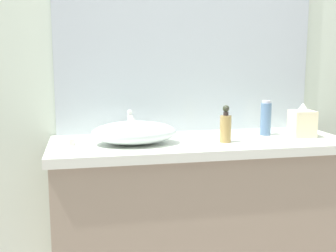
# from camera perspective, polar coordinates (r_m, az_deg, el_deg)

# --- Properties ---
(bathroom_wall_rear) EXTENTS (6.00, 0.06, 2.60)m
(bathroom_wall_rear) POSITION_cam_1_polar(r_m,az_deg,el_deg) (2.37, 0.97, 9.87)
(bathroom_wall_rear) COLOR silver
(bathroom_wall_rear) RESTS_ON ground
(vanity_counter) EXTENTS (1.50, 0.54, 0.87)m
(vanity_counter) POSITION_cam_1_polar(r_m,az_deg,el_deg) (2.25, 4.22, -12.72)
(vanity_counter) COLOR gray
(vanity_counter) RESTS_ON ground
(wall_mirror_panel) EXTENTS (1.44, 0.01, 1.27)m
(wall_mirror_panel) POSITION_cam_1_polar(r_m,az_deg,el_deg) (2.36, 2.67, 14.72)
(wall_mirror_panel) COLOR #B2BCC6
(wall_mirror_panel) RESTS_ON vanity_counter
(sink_basin) EXTENTS (0.41, 0.27, 0.11)m
(sink_basin) POSITION_cam_1_polar(r_m,az_deg,el_deg) (2.01, -4.63, -0.92)
(sink_basin) COLOR silver
(sink_basin) RESTS_ON vanity_counter
(faucet) EXTENTS (0.03, 0.14, 0.15)m
(faucet) POSITION_cam_1_polar(r_m,az_deg,el_deg) (2.15, -5.12, 0.54)
(faucet) COLOR silver
(faucet) RESTS_ON vanity_counter
(soap_dispenser) EXTENTS (0.06, 0.06, 0.18)m
(soap_dispenser) POSITION_cam_1_polar(r_m,az_deg,el_deg) (2.07, 7.88, -0.10)
(soap_dispenser) COLOR #A6874D
(soap_dispenser) RESTS_ON vanity_counter
(lotion_bottle) EXTENTS (0.06, 0.06, 0.19)m
(lotion_bottle) POSITION_cam_1_polar(r_m,az_deg,el_deg) (2.29, 13.23, 1.03)
(lotion_bottle) COLOR slate
(lotion_bottle) RESTS_ON vanity_counter
(tissue_box) EXTENTS (0.13, 0.13, 0.18)m
(tissue_box) POSITION_cam_1_polar(r_m,az_deg,el_deg) (2.30, 17.89, 0.50)
(tissue_box) COLOR beige
(tissue_box) RESTS_ON vanity_counter
(candle_jar) EXTENTS (0.05, 0.05, 0.03)m
(candle_jar) POSITION_cam_1_polar(r_m,az_deg,el_deg) (2.04, -13.22, -2.13)
(candle_jar) COLOR silver
(candle_jar) RESTS_ON vanity_counter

